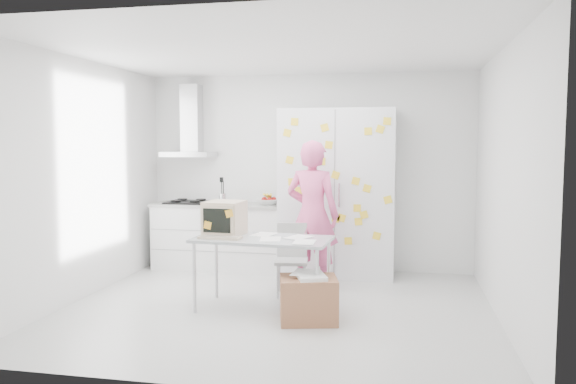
% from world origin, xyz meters
% --- Properties ---
extents(floor, '(4.50, 4.00, 0.02)m').
position_xyz_m(floor, '(0.00, 0.00, -0.01)').
color(floor, silver).
rests_on(floor, ground).
extents(walls, '(4.52, 4.01, 2.70)m').
position_xyz_m(walls, '(0.00, 0.72, 1.35)').
color(walls, white).
rests_on(walls, ground).
extents(ceiling, '(4.50, 4.00, 0.02)m').
position_xyz_m(ceiling, '(0.00, 0.00, 2.70)').
color(ceiling, white).
rests_on(ceiling, walls).
extents(counter_run, '(1.84, 0.63, 1.28)m').
position_xyz_m(counter_run, '(-1.20, 1.70, 0.47)').
color(counter_run, white).
rests_on(counter_run, ground).
extents(range_hood, '(0.70, 0.48, 1.01)m').
position_xyz_m(range_hood, '(-1.65, 1.84, 1.96)').
color(range_hood, silver).
rests_on(range_hood, walls).
extents(tall_cabinet, '(1.50, 0.68, 2.20)m').
position_xyz_m(tall_cabinet, '(0.45, 1.67, 1.10)').
color(tall_cabinet, silver).
rests_on(tall_cabinet, ground).
extents(person, '(0.73, 0.56, 1.79)m').
position_xyz_m(person, '(0.24, 0.90, 0.90)').
color(person, '#ED5C96').
rests_on(person, ground).
extents(desk, '(1.47, 0.81, 1.13)m').
position_xyz_m(desk, '(-0.43, 0.00, 0.86)').
color(desk, '#AFB6BA').
rests_on(desk, ground).
extents(chair, '(0.42, 0.42, 0.82)m').
position_xyz_m(chair, '(0.04, 0.61, 0.46)').
color(chair, '#A9A9A7').
rests_on(chair, ground).
extents(cardboard_box, '(0.64, 0.56, 0.48)m').
position_xyz_m(cardboard_box, '(0.40, -0.37, 0.23)').
color(cardboard_box, '#A26946').
rests_on(cardboard_box, ground).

